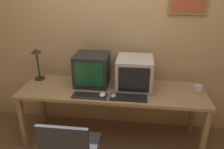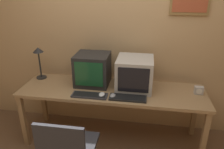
# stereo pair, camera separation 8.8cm
# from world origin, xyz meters

# --- Properties ---
(wall_back) EXTENTS (8.00, 0.08, 2.60)m
(wall_back) POSITION_xyz_m (0.01, 1.26, 1.30)
(wall_back) COLOR tan
(wall_back) RESTS_ON ground_plane
(desk) EXTENTS (2.22, 0.65, 0.74)m
(desk) POSITION_xyz_m (0.00, 0.82, 0.67)
(desk) COLOR #99754C
(desk) RESTS_ON ground_plane
(monitor_left) EXTENTS (0.41, 0.39, 0.39)m
(monitor_left) POSITION_xyz_m (-0.27, 0.94, 0.93)
(monitor_left) COLOR black
(monitor_left) RESTS_ON desk
(monitor_right) EXTENTS (0.42, 0.44, 0.38)m
(monitor_right) POSITION_xyz_m (0.26, 0.90, 0.93)
(monitor_right) COLOR #B7B2A8
(monitor_right) RESTS_ON desk
(keyboard_main) EXTENTS (0.40, 0.14, 0.03)m
(keyboard_main) POSITION_xyz_m (-0.22, 0.60, 0.75)
(keyboard_main) COLOR #333338
(keyboard_main) RESTS_ON desk
(keyboard_side) EXTENTS (0.41, 0.15, 0.03)m
(keyboard_side) POSITION_xyz_m (0.21, 0.61, 0.75)
(keyboard_side) COLOR black
(keyboard_side) RESTS_ON desk
(mouse_near_keyboard) EXTENTS (0.07, 0.10, 0.04)m
(mouse_near_keyboard) POSITION_xyz_m (0.04, 0.62, 0.76)
(mouse_near_keyboard) COLOR gray
(mouse_near_keyboard) RESTS_ON desk
(mouse_far_corner) EXTENTS (0.07, 0.11, 0.04)m
(mouse_far_corner) POSITION_xyz_m (-0.09, 0.62, 0.76)
(mouse_far_corner) COLOR silver
(mouse_far_corner) RESTS_ON desk
(desk_clock) EXTENTS (0.10, 0.06, 0.09)m
(desk_clock) POSITION_xyz_m (1.01, 0.86, 0.79)
(desk_clock) COLOR #B7B2AD
(desk_clock) RESTS_ON desk
(desk_lamp) EXTENTS (0.14, 0.14, 0.42)m
(desk_lamp) POSITION_xyz_m (-1.00, 1.00, 1.05)
(desk_lamp) COLOR black
(desk_lamp) RESTS_ON desk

